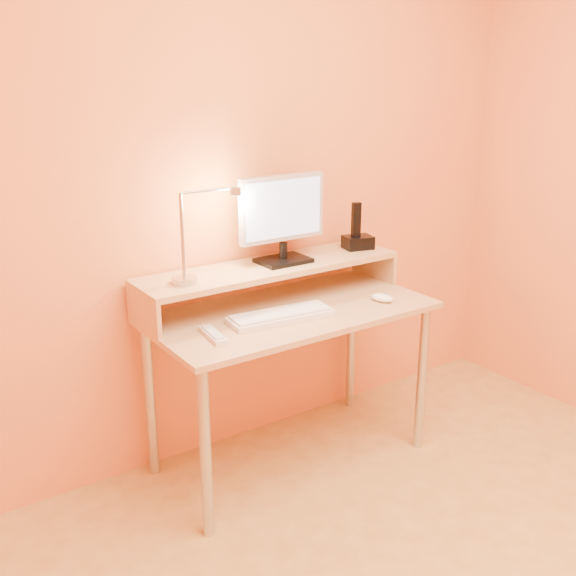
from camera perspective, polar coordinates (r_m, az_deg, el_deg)
wall_back at (r=2.94m, az=-3.36°, el=9.72°), size 3.00×0.04×2.50m
desk_leg_fl at (r=2.52m, az=-7.05°, el=-13.87°), size 0.04×0.04×0.69m
desk_leg_fr at (r=3.11m, az=11.36°, el=-7.61°), size 0.04×0.04×0.69m
desk_leg_bl at (r=2.92m, az=-11.69°, el=-9.40°), size 0.04×0.04×0.69m
desk_leg_br at (r=3.44m, az=5.42°, el=-4.74°), size 0.04×0.04×0.69m
desk_lower at (r=2.81m, az=0.24°, el=-2.07°), size 1.20×0.60×0.02m
shelf_riser_left at (r=2.64m, az=-12.25°, el=-1.96°), size 0.02×0.30×0.14m
shelf_riser_right at (r=3.25m, az=7.33°, el=2.05°), size 0.02×0.30×0.14m
desk_shelf at (r=2.88m, az=-1.46°, el=1.77°), size 1.20×0.30×0.02m
monitor_foot at (r=2.91m, az=-0.40°, el=2.38°), size 0.22×0.16×0.02m
monitor_neck at (r=2.89m, az=-0.40°, el=3.22°), size 0.04×0.04×0.07m
monitor_panel at (r=2.86m, az=-0.52°, el=6.84°), size 0.41×0.04×0.28m
monitor_back at (r=2.88m, az=-0.79°, el=6.92°), size 0.37×0.01×0.24m
monitor_screen at (r=2.85m, az=-0.31°, el=6.79°), size 0.37×0.00×0.24m
lamp_base at (r=2.65m, az=-8.83°, el=0.67°), size 0.10×0.10×0.02m
lamp_post at (r=2.60m, az=-9.01°, el=4.40°), size 0.01×0.01×0.33m
lamp_arm at (r=2.62m, az=-6.81°, el=8.28°), size 0.24×0.01×0.01m
lamp_head at (r=2.68m, az=-4.51°, el=8.24°), size 0.04×0.04×0.03m
lamp_bulb at (r=2.68m, az=-4.50°, el=7.91°), size 0.03×0.03×0.00m
phone_dock at (r=3.15m, az=5.99°, el=3.91°), size 0.15×0.13×0.06m
phone_handset at (r=3.11m, az=5.84°, el=5.83°), size 0.04×0.03×0.16m
phone_led at (r=3.14m, az=7.22°, el=3.82°), size 0.01×0.00×0.04m
keyboard at (r=2.69m, az=-0.62°, el=-2.45°), size 0.45×0.18×0.02m
mouse at (r=2.92m, az=8.05°, el=-0.83°), size 0.09×0.12×0.03m
remote_control at (r=2.53m, az=-6.43°, el=-4.00°), size 0.07×0.19×0.02m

